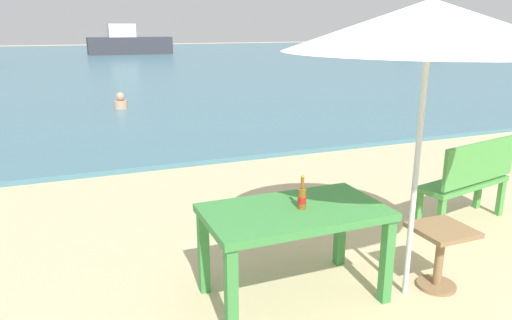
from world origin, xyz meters
TOP-DOWN VIEW (x-y plane):
  - sea_water at (0.00, 30.00)m, footprint 120.00×50.00m
  - picnic_table_green at (-0.92, 1.08)m, footprint 1.40×0.80m
  - beer_bottle_amber at (-0.86, 1.06)m, footprint 0.07×0.07m
  - patio_umbrella at (-0.04, 0.77)m, footprint 2.10×2.10m
  - side_table_wood at (0.27, 0.75)m, footprint 0.44×0.44m
  - bench_green_left at (1.51, 1.69)m, footprint 1.25×0.59m
  - swimmer_person at (-1.13, 10.56)m, footprint 0.34×0.34m
  - boat_barge at (29.14, 34.61)m, footprint 4.40×1.20m
  - boat_tanker at (2.47, 35.50)m, footprint 6.08×1.66m

SIDE VIEW (x-z plane):
  - sea_water at x=0.00m, z-range 0.00..0.08m
  - swimmer_person at x=-1.13m, z-range 0.03..0.44m
  - side_table_wood at x=0.27m, z-range 0.08..0.62m
  - bench_green_left at x=1.51m, z-range 0.07..1.02m
  - picnic_table_green at x=-0.92m, z-range 0.27..1.03m
  - boat_barge at x=29.14m, z-range -0.14..1.46m
  - beer_bottle_amber at x=-0.86m, z-range 0.72..0.99m
  - boat_tanker at x=2.47m, z-range -0.23..1.98m
  - patio_umbrella at x=-0.04m, z-range 0.97..3.27m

